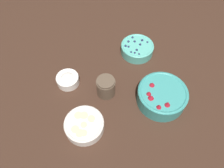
# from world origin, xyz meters

# --- Properties ---
(ground_plane) EXTENTS (4.00, 4.00, 0.00)m
(ground_plane) POSITION_xyz_m (0.00, 0.00, 0.00)
(ground_plane) COLOR #382319
(bowl_strawberries) EXTENTS (0.22, 0.22, 0.10)m
(bowl_strawberries) POSITION_xyz_m (-0.14, 0.21, 0.05)
(bowl_strawberries) COLOR teal
(bowl_strawberries) RESTS_ON ground_plane
(bowl_blueberries) EXTENTS (0.17, 0.17, 0.06)m
(bowl_blueberries) POSITION_xyz_m (-0.19, -0.09, 0.03)
(bowl_blueberries) COLOR #56B7A8
(bowl_blueberries) RESTS_ON ground_plane
(bowl_bananas) EXTENTS (0.16, 0.16, 0.05)m
(bowl_bananas) POSITION_xyz_m (0.22, 0.18, 0.03)
(bowl_bananas) COLOR silver
(bowl_bananas) RESTS_ON ground_plane
(bowl_cream) EXTENTS (0.11, 0.11, 0.05)m
(bowl_cream) POSITION_xyz_m (0.20, -0.07, 0.03)
(bowl_cream) COLOR white
(bowl_cream) RESTS_ON ground_plane
(jar_chocolate) EXTENTS (0.09, 0.09, 0.10)m
(jar_chocolate) POSITION_xyz_m (0.06, 0.06, 0.04)
(jar_chocolate) COLOR brown
(jar_chocolate) RESTS_ON ground_plane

